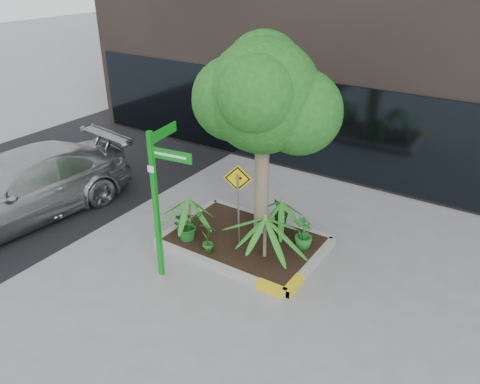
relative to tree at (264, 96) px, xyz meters
The scene contains 14 objects.
ground 3.31m from the tree, 111.57° to the right, with size 80.00×80.00×0.00m, color gray.
asphalt_road 7.57m from the tree, behind, with size 7.00×80.00×0.01m, color black.
planter 3.14m from the tree, 98.88° to the right, with size 3.35×2.36×0.15m.
tree is the anchor object (origin of this frame).
palm_front 2.39m from the tree, 54.85° to the right, with size 1.07×1.07×1.19m.
palm_left 2.73m from the tree, 144.76° to the right, with size 0.99×0.99×1.10m.
palm_back 2.37m from the tree, 33.56° to the left, with size 0.87×0.87×0.97m.
parked_car 6.20m from the tree, 155.30° to the right, with size 2.19×5.38×1.56m, color #A8A9AD.
shrub_a 3.15m from the tree, 134.61° to the right, with size 0.64×0.64×0.71m, color #1B611D.
shrub_b 2.93m from the tree, ahead, with size 0.38×0.38×0.69m, color #1F6723.
shrub_c 3.04m from the tree, 108.77° to the right, with size 0.39×0.39×0.73m, color #215E1D.
shrub_d 2.72m from the tree, 50.25° to the left, with size 0.41×0.41×0.74m, color #1A5D1D.
street_sign_post 2.74m from the tree, 111.19° to the right, with size 0.94×0.87×2.99m.
cattle_sign 1.96m from the tree, 94.95° to the right, with size 0.53×0.25×1.87m.
Camera 1 is at (4.82, -6.99, 5.64)m, focal length 35.00 mm.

